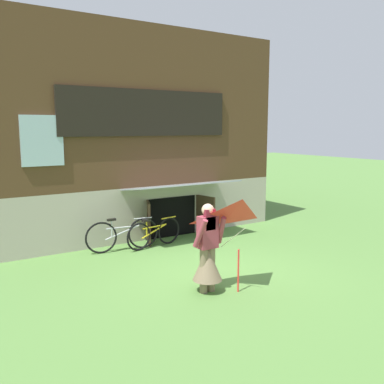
{
  "coord_description": "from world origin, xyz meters",
  "views": [
    {
      "loc": [
        -4.81,
        -6.53,
        2.86
      ],
      "look_at": [
        -0.02,
        0.92,
        1.51
      ],
      "focal_mm": 39.57,
      "sensor_mm": 36.0,
      "label": 1
    }
  ],
  "objects_px": {
    "bicycle_yellow": "(154,233)",
    "kite": "(242,226)",
    "bicycle_silver": "(122,235)",
    "person": "(208,255)"
  },
  "relations": [
    {
      "from": "bicycle_yellow",
      "to": "kite",
      "type": "bearing_deg",
      "value": -103.36
    },
    {
      "from": "bicycle_silver",
      "to": "bicycle_yellow",
      "type": "bearing_deg",
      "value": -1.88
    },
    {
      "from": "person",
      "to": "bicycle_silver",
      "type": "height_order",
      "value": "person"
    },
    {
      "from": "person",
      "to": "bicycle_yellow",
      "type": "xyz_separation_m",
      "value": [
        0.53,
        3.01,
        -0.31
      ]
    },
    {
      "from": "kite",
      "to": "bicycle_silver",
      "type": "xyz_separation_m",
      "value": [
        -0.52,
        3.72,
        -0.89
      ]
    },
    {
      "from": "person",
      "to": "bicycle_silver",
      "type": "distance_m",
      "value": 3.16
    },
    {
      "from": "kite",
      "to": "bicycle_yellow",
      "type": "relative_size",
      "value": 1.01
    },
    {
      "from": "person",
      "to": "kite",
      "type": "height_order",
      "value": "person"
    },
    {
      "from": "person",
      "to": "bicycle_yellow",
      "type": "height_order",
      "value": "person"
    },
    {
      "from": "bicycle_silver",
      "to": "kite",
      "type": "bearing_deg",
      "value": -74.55
    }
  ]
}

